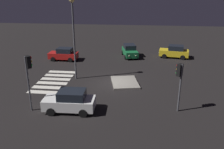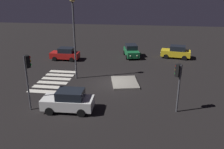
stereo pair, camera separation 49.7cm
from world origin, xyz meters
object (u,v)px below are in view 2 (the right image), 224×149
(car_yellow, at_px, (176,52))
(traffic_light_east, at_px, (28,69))
(traffic_light_north, at_px, (178,76))
(traffic_island, at_px, (125,82))
(street_lamp, at_px, (74,25))
(car_red, at_px, (65,54))
(car_white, at_px, (68,101))
(car_green, at_px, (131,51))

(car_yellow, distance_m, traffic_light_east, 21.59)
(traffic_light_north, bearing_deg, car_yellow, -55.32)
(traffic_island, bearing_deg, street_lamp, -98.07)
(car_red, bearing_deg, traffic_light_east, 98.04)
(traffic_light_east, bearing_deg, street_lamp, 29.44)
(traffic_island, height_order, car_white, car_white)
(car_red, height_order, car_yellow, car_yellow)
(traffic_island, distance_m, street_lamp, 7.79)
(traffic_light_north, bearing_deg, traffic_island, -8.69)
(car_white, bearing_deg, traffic_light_north, -174.38)
(car_yellow, relative_size, traffic_light_north, 1.06)
(car_yellow, bearing_deg, car_green, 10.85)
(car_green, height_order, traffic_light_north, traffic_light_north)
(traffic_light_east, bearing_deg, car_white, -45.28)
(traffic_light_east, height_order, traffic_light_north, traffic_light_east)
(car_red, relative_size, street_lamp, 0.46)
(car_red, relative_size, car_white, 0.94)
(car_white, relative_size, car_yellow, 1.00)
(traffic_island, relative_size, street_lamp, 0.46)
(traffic_light_east, bearing_deg, car_yellow, 4.18)
(traffic_island, height_order, street_lamp, street_lamp)
(traffic_island, height_order, car_green, car_green)
(car_green, xyz_separation_m, street_lamp, (9.34, -5.40, 4.88))
(car_red, height_order, street_lamp, street_lamp)
(car_white, relative_size, traffic_light_north, 1.06)
(car_red, xyz_separation_m, traffic_light_north, (12.69, 13.20, 2.15))
(car_yellow, bearing_deg, traffic_light_north, 92.43)
(traffic_island, bearing_deg, car_yellow, 148.69)
(car_green, xyz_separation_m, traffic_light_east, (16.61, -7.09, 2.59))
(car_green, xyz_separation_m, car_white, (16.50, -4.04, 0.04))
(car_white, height_order, traffic_light_north, traffic_light_north)
(car_red, relative_size, traffic_light_north, 1.00)
(car_red, distance_m, car_yellow, 15.27)
(traffic_island, xyz_separation_m, car_green, (-10.10, 0.07, 0.75))
(traffic_island, relative_size, car_red, 1.01)
(car_red, bearing_deg, traffic_island, 140.88)
(traffic_light_east, xyz_separation_m, traffic_light_north, (-1.19, 11.51, -0.45))
(traffic_light_north, relative_size, street_lamp, 0.46)
(traffic_light_east, xyz_separation_m, street_lamp, (-7.27, 1.69, 2.29))
(car_red, height_order, car_white, car_white)
(traffic_light_east, relative_size, street_lamp, 0.53)
(traffic_island, distance_m, car_white, 7.57)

